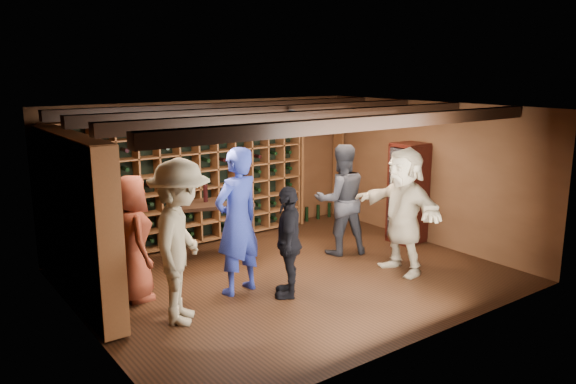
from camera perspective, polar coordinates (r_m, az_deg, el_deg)
ground at (r=8.50m, az=0.37°, el=-8.56°), size 6.00×6.00×0.00m
room_shell at (r=8.00m, az=0.17°, el=7.95°), size 6.00×6.00×6.00m
wine_rack_back at (r=9.85m, az=-10.20°, el=1.14°), size 4.65×0.30×2.20m
wine_rack_left at (r=7.69m, az=-20.74°, el=-2.67°), size 0.30×2.65×2.20m
crate_shelf at (r=11.35m, az=3.20°, el=4.93°), size 1.20×0.32×2.07m
display_cabinet at (r=10.17m, az=12.08°, el=-0.28°), size 0.55×0.50×1.75m
man_blue_shirt at (r=7.66m, az=-5.17°, el=-2.98°), size 0.82×0.62×2.03m
man_grey_suit at (r=9.33m, az=5.40°, el=-0.78°), size 1.09×0.98×1.84m
guest_red_floral at (r=7.72m, az=-15.61°, el=-4.57°), size 0.59×0.86×1.70m
guest_woman_black at (r=7.58m, az=0.06°, el=-5.07°), size 0.85×0.94×1.53m
guest_khaki at (r=6.88m, az=-10.85°, el=-5.02°), size 1.38×1.49×2.02m
guest_beige at (r=8.61m, az=11.63°, el=-1.85°), size 0.72×1.82×1.92m
tasting_table at (r=8.98m, az=-7.94°, el=-1.83°), size 1.42×0.97×1.26m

